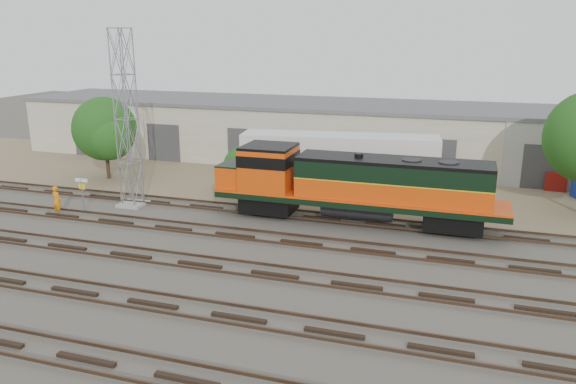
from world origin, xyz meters
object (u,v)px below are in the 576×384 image
(worker, at_px, (57,200))
(semi_trailer, at_px, (344,157))
(locomotive, at_px, (353,184))
(signal_tower, at_px, (127,123))

(worker, distance_m, semi_trailer, 19.64)
(locomotive, distance_m, signal_tower, 15.27)
(locomotive, bearing_deg, worker, -166.93)
(locomotive, bearing_deg, signal_tower, -176.10)
(signal_tower, distance_m, worker, 6.69)
(worker, relative_size, semi_trailer, 0.13)
(locomotive, relative_size, signal_tower, 1.53)
(signal_tower, height_order, worker, signal_tower)
(locomotive, xyz_separation_m, signal_tower, (-14.90, -1.02, 3.22))
(semi_trailer, bearing_deg, signal_tower, -157.85)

